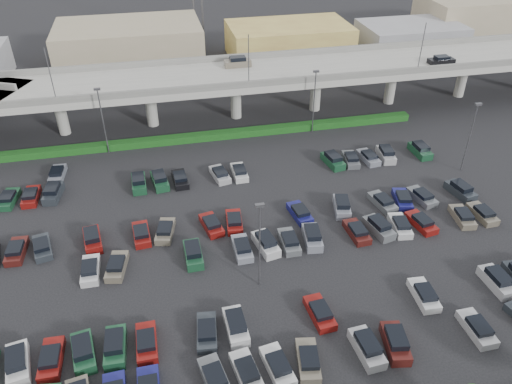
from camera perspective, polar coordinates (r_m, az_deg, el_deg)
The scene contains 6 objects.
ground at distance 58.80m, azimuth -1.35°, elevation -5.14°, with size 280.00×280.00×0.00m, color black.
overpass at distance 82.88m, azimuth -6.04°, elevation 12.54°, with size 150.00×13.00×15.80m.
hedge at distance 79.24m, azimuth -4.93°, elevation 6.43°, with size 66.00×1.60×1.10m, color #103912.
parked_cars at distance 55.54m, azimuth -0.36°, elevation -7.07°, with size 63.15×41.61×1.67m.
light_poles at distance 56.23m, azimuth -5.96°, elevation 0.50°, with size 66.90×48.38×10.30m.
distant_buildings at distance 113.61m, azimuth -1.38°, elevation 16.98°, with size 138.00×24.00×9.00m.
Camera 1 is at (-8.46, -44.75, 37.19)m, focal length 35.00 mm.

